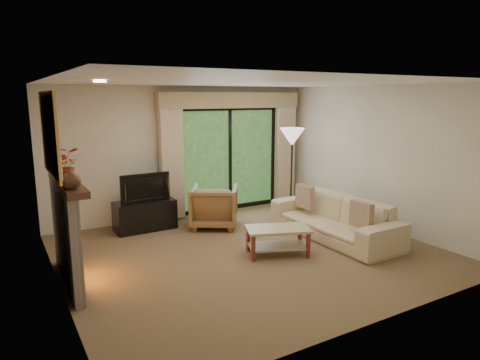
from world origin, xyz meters
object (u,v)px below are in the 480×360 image
armchair (214,206)px  coffee_table (278,241)px  sofa (334,218)px  media_console (145,215)px

armchair → coffee_table: 1.81m
armchair → sofa: size_ratio=0.36×
media_console → armchair: bearing=-22.9°
media_console → sofa: bearing=-39.5°
armchair → coffee_table: armchair is taller
media_console → coffee_table: size_ratio=1.13×
media_console → coffee_table: 2.63m
sofa → coffee_table: size_ratio=2.53×
armchair → sofa: 2.19m
media_console → sofa: (2.65, -2.09, 0.08)m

